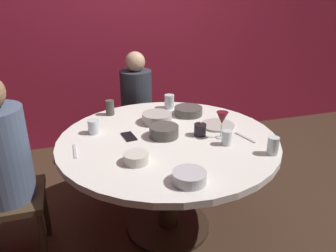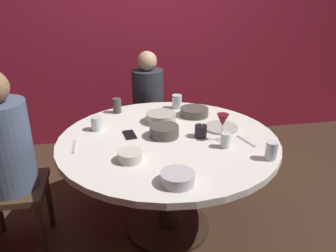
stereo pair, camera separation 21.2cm
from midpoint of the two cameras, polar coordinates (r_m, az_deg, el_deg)
ground_plane at (r=2.54m, az=-2.49°, el=-16.90°), size 8.00×8.00×0.00m
back_wall at (r=3.60m, az=-9.91°, el=17.39°), size 6.00×0.10×2.60m
dining_table at (r=2.22m, az=-2.75°, el=-5.21°), size 1.42×1.42×0.72m
seated_diner_left at (r=2.16m, az=-29.55°, el=-4.51°), size 0.40×0.40×1.21m
seated_diner_back at (r=3.08m, az=-7.44°, el=4.87°), size 0.40×0.40×1.10m
candle_holder at (r=2.17m, az=2.76°, el=-0.68°), size 0.08×0.08×0.10m
wine_glass at (r=2.11m, az=6.46°, el=1.13°), size 0.08×0.08×0.18m
dinner_plate at (r=2.33m, az=5.97°, el=0.09°), size 0.24×0.24×0.01m
cell_phone at (r=2.18m, az=-9.51°, el=-1.85°), size 0.09×0.15×0.01m
bowl_serving_large at (r=1.67m, az=0.02°, el=-8.88°), size 0.17×0.17×0.06m
bowl_salad_center at (r=2.15m, az=-3.53°, el=-0.98°), size 0.19×0.19×0.07m
bowl_small_white at (r=2.38m, az=-4.51°, el=1.35°), size 0.21×0.21×0.07m
bowl_sauce_side at (r=2.52m, az=1.12°, el=2.55°), size 0.21×0.21×0.06m
bowl_rice_portion at (r=1.86m, az=-8.77°, el=-5.54°), size 0.14×0.14×0.06m
cup_near_candle at (r=2.27m, az=-15.31°, el=-0.18°), size 0.08×0.08×0.09m
cup_by_left_diner at (r=1.99m, az=14.72°, el=-3.37°), size 0.07×0.07×0.11m
cup_by_right_diner at (r=2.57m, az=-12.31°, el=3.06°), size 0.06×0.06×0.11m
cup_center_front at (r=2.66m, az=-2.06°, el=4.20°), size 0.08×0.08×0.11m
cup_far_edge at (r=2.05m, az=7.16°, el=-2.06°), size 0.06×0.06×0.09m
fork_near_plate at (r=2.18m, az=10.48°, el=-2.04°), size 0.06×0.18×0.01m
knife_near_plate at (r=2.08m, az=-18.58°, el=-4.21°), size 0.02×0.18×0.01m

